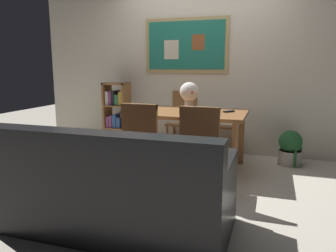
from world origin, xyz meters
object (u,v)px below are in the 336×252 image
dining_chair_near_right (201,143)px  leather_couch (113,192)px  dining_chair_far_right (224,118)px  dining_chair_near_left (143,138)px  potted_ivy (290,148)px  bookshelf (117,118)px  flower_vase (189,93)px  dining_chair_far_left (183,116)px  dining_table (188,119)px  tv_remote (229,111)px

dining_chair_near_right → leather_couch: dining_chair_near_right is taller
dining_chair_far_right → leather_couch: bearing=-100.7°
dining_chair_near_left → dining_chair_far_right: same height
potted_ivy → dining_chair_near_right: bearing=-122.6°
bookshelf → flower_vase: size_ratio=2.89×
leather_couch → dining_chair_near_left: bearing=97.2°
dining_chair_far_left → flower_vase: flower_vase is taller
bookshelf → dining_table: bearing=-23.9°
dining_chair_near_left → potted_ivy: bearing=41.6°
dining_chair_far_right → dining_chair_far_left: size_ratio=1.00×
leather_couch → potted_ivy: 2.67m
flower_vase → potted_ivy: bearing=21.5°
dining_chair_near_left → leather_couch: 0.96m
dining_chair_far_left → tv_remote: dining_chair_far_left is taller
dining_chair_far_left → tv_remote: 1.06m
dining_chair_far_right → bookshelf: bearing=-170.8°
dining_chair_far_right → dining_chair_near_right: bearing=-89.1°
dining_table → flower_vase: (-0.01, 0.06, 0.31)m
bookshelf → flower_vase: (1.27, -0.51, 0.45)m
bookshelf → dining_chair_far_right: bearing=9.2°
dining_chair_near_right → flower_vase: 1.05m
dining_chair_far_left → tv_remote: bearing=-42.2°
dining_chair_far_right → dining_chair_far_left: bearing=-176.5°
dining_chair_near_right → bookshelf: bearing=139.1°
dining_table → potted_ivy: 1.41m
dining_chair_near_left → bookshelf: bearing=126.1°
dining_chair_far_left → leather_couch: bearing=-87.2°
leather_couch → dining_table: bearing=84.6°
bookshelf → potted_ivy: bearing=-0.4°
dining_chair_near_left → dining_chair_far_right: size_ratio=1.00×
dining_table → leather_couch: bearing=-95.4°
dining_chair_far_right → flower_vase: (-0.33, -0.77, 0.41)m
dining_table → dining_chair_far_left: (-0.29, 0.79, -0.09)m
dining_chair_far_right → tv_remote: (0.16, -0.73, 0.20)m
dining_chair_far_right → tv_remote: bearing=-77.6°
bookshelf → leather_couch: bearing=-64.1°
bookshelf → tv_remote: size_ratio=6.90×
dining_chair_far_right → potted_ivy: dining_chair_far_right is taller
potted_ivy → flower_vase: size_ratio=1.38×
dining_chair_far_right → tv_remote: dining_chair_far_right is taller
bookshelf → potted_ivy: size_ratio=2.09×
dining_chair_near_left → dining_chair_near_right: 0.63m
dining_chair_near_right → bookshelf: 2.15m
dining_chair_near_left → leather_couch: (0.12, -0.93, -0.23)m
dining_table → dining_chair_near_right: 0.92m
dining_chair_near_right → dining_table: bearing=112.4°
dining_chair_far_right → potted_ivy: size_ratio=1.84×
dining_chair_far_right → bookshelf: (-1.60, -0.26, -0.04)m
potted_ivy → bookshelf: bearing=179.6°
dining_table → dining_chair_near_left: size_ratio=1.54×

